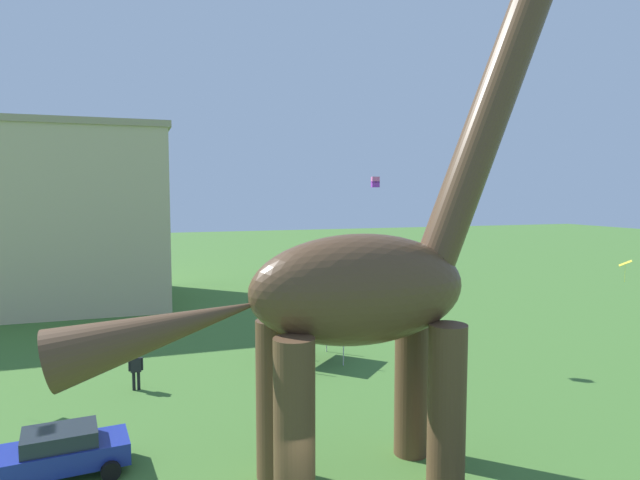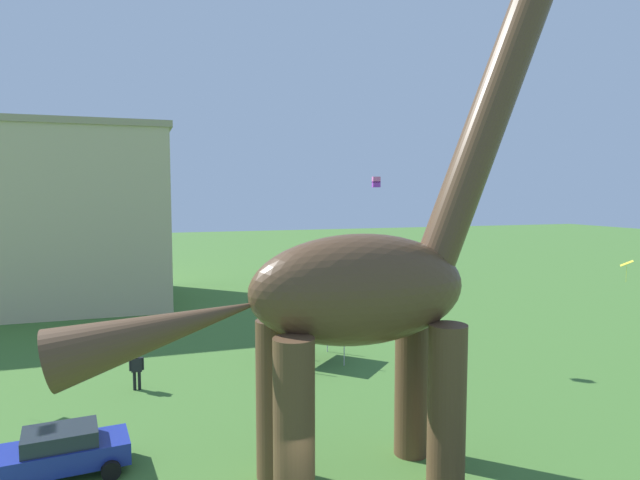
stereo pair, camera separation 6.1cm
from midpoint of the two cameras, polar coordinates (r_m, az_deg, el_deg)
name	(u,v)px [view 2 (the right image)]	position (r m, az deg, el deg)	size (l,w,h in m)	color
dinosaur_sculpture	(357,290)	(17.29, 3.98, -5.12)	(16.45, 3.48, 17.19)	#513823
parked_sedan_left	(61,451)	(21.07, -25.09, -19.12)	(4.36, 2.21, 1.55)	navy
person_photographer	(137,367)	(27.87, -18.33, -12.35)	(0.67, 0.29, 1.78)	black
festival_canopy_tent	(312,315)	(30.51, -0.73, -7.76)	(3.15, 3.15, 3.00)	#B2B2B7
kite_apex	(627,263)	(34.70, 29.12, -2.13)	(1.08, 1.08, 1.20)	yellow
kite_high_right	(376,182)	(31.27, 5.87, 5.97)	(0.50, 0.50, 0.59)	pink
background_building_block	(15,217)	(50.89, -28.94, 2.13)	(24.09, 14.07, 14.62)	#CCB78E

